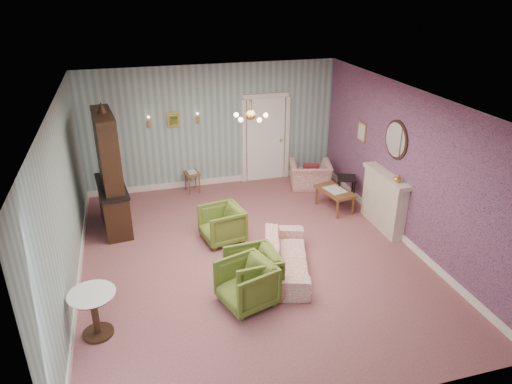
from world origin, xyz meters
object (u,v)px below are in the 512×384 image
object	(u,v)px
wingback_chair	(311,171)
fireplace	(384,201)
sofa_chintz	(286,252)
olive_chair_c	(222,223)
dresser	(109,169)
coffee_table	(334,199)
side_table_black	(346,190)
olive_chair_a	(246,282)
pedestal_table	(95,314)
olive_chair_b	(253,270)

from	to	relation	value
wingback_chair	fireplace	xyz separation A→B (m)	(0.67, -2.25, 0.16)
sofa_chintz	olive_chair_c	bearing A→B (deg)	49.93
dresser	coffee_table	bearing A→B (deg)	-12.66
sofa_chintz	side_table_black	bearing A→B (deg)	-27.50
olive_chair_a	fireplace	size ratio (longest dim) A/B	0.56
pedestal_table	sofa_chintz	bearing A→B (deg)	14.67
olive_chair_a	side_table_black	world-z (taller)	olive_chair_a
sofa_chintz	wingback_chair	bearing A→B (deg)	-11.20
olive_chair_c	pedestal_table	size ratio (longest dim) A/B	1.06
sofa_chintz	dresser	xyz separation A→B (m)	(-2.83, 2.46, 0.90)
coffee_table	pedestal_table	xyz separation A→B (m)	(-4.90, -2.78, 0.13)
fireplace	side_table_black	size ratio (longest dim) A/B	2.28
fireplace	olive_chair_b	bearing A→B (deg)	-155.64
wingback_chair	fireplace	bearing A→B (deg)	121.10
wingback_chair	fireplace	size ratio (longest dim) A/B	0.68
sofa_chintz	side_table_black	size ratio (longest dim) A/B	3.05
pedestal_table	wingback_chair	bearing A→B (deg)	39.87
sofa_chintz	dresser	bearing A→B (deg)	65.97
coffee_table	side_table_black	distance (m)	0.48
wingback_chair	side_table_black	world-z (taller)	wingback_chair
olive_chair_a	fireplace	world-z (taller)	fireplace
olive_chair_b	sofa_chintz	bearing A→B (deg)	117.24
olive_chair_b	coffee_table	xyz separation A→B (m)	(2.50, 2.39, -0.17)
sofa_chintz	wingback_chair	xyz separation A→B (m)	(1.73, 3.23, 0.05)
wingback_chair	dresser	xyz separation A→B (m)	(-4.56, -0.77, 0.84)
fireplace	coffee_table	distance (m)	1.21
olive_chair_a	olive_chair_c	distance (m)	2.01
olive_chair_c	dresser	size ratio (longest dim) A/B	0.30
olive_chair_a	sofa_chintz	xyz separation A→B (m)	(0.89, 0.70, -0.03)
wingback_chair	side_table_black	distance (m)	1.11
olive_chair_c	fireplace	bearing A→B (deg)	74.11
olive_chair_a	sofa_chintz	distance (m)	1.13
wingback_chair	coffee_table	bearing A→B (deg)	107.34
olive_chair_c	fireplace	xyz separation A→B (m)	(3.24, -0.33, 0.20)
wingback_chair	pedestal_table	distance (m)	6.31
olive_chair_a	fireplace	bearing A→B (deg)	99.46
olive_chair_a	wingback_chair	world-z (taller)	wingback_chair
wingback_chair	fireplace	world-z (taller)	fireplace
olive_chair_a	olive_chair_b	world-z (taller)	olive_chair_b
olive_chair_c	coffee_table	size ratio (longest dim) A/B	0.83
olive_chair_b	olive_chair_c	bearing A→B (deg)	-179.57
fireplace	side_table_black	xyz separation A→B (m)	(-0.21, 1.25, -0.27)
fireplace	pedestal_table	xyz separation A→B (m)	(-5.51, -1.79, -0.22)
fireplace	coffee_table	size ratio (longest dim) A/B	1.53
fireplace	sofa_chintz	bearing A→B (deg)	-157.83
olive_chair_a	sofa_chintz	bearing A→B (deg)	110.77
olive_chair_a	side_table_black	xyz separation A→B (m)	(3.07, 2.93, -0.09)
wingback_chair	olive_chair_a	bearing A→B (deg)	70.97
olive_chair_c	sofa_chintz	bearing A→B (deg)	22.90
wingback_chair	pedestal_table	xyz separation A→B (m)	(-4.84, -4.04, -0.06)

